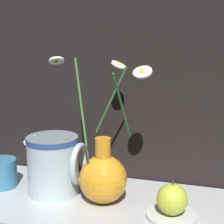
# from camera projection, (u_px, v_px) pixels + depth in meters

# --- Properties ---
(ground_plane) EXTENTS (6.00, 6.00, 0.00)m
(ground_plane) POSITION_uv_depth(u_px,v_px,m) (116.00, 208.00, 0.85)
(ground_plane) COLOR black
(shelf) EXTENTS (0.78, 0.30, 0.01)m
(shelf) POSITION_uv_depth(u_px,v_px,m) (116.00, 206.00, 0.85)
(shelf) COLOR #B2B7BC
(shelf) RESTS_ON ground_plane
(vase_with_flowers) EXTENTS (0.21, 0.17, 0.33)m
(vase_with_flowers) POSITION_uv_depth(u_px,v_px,m) (103.00, 175.00, 0.84)
(vase_with_flowers) COLOR orange
(vase_with_flowers) RESTS_ON shelf
(yellow_mug) EXTENTS (0.08, 0.07, 0.07)m
(yellow_mug) POSITION_uv_depth(u_px,v_px,m) (1.00, 173.00, 0.93)
(yellow_mug) COLOR teal
(yellow_mug) RESTS_ON shelf
(ceramic_pitcher) EXTENTS (0.15, 0.12, 0.15)m
(ceramic_pitcher) POSITION_uv_depth(u_px,v_px,m) (54.00, 163.00, 0.88)
(ceramic_pitcher) COLOR silver
(ceramic_pitcher) RESTS_ON shelf
(saucer_plate) EXTENTS (0.10, 0.10, 0.01)m
(saucer_plate) POSITION_uv_depth(u_px,v_px,m) (171.00, 216.00, 0.77)
(saucer_plate) COLOR silver
(saucer_plate) RESTS_ON shelf
(orange_fruit) EXTENTS (0.07, 0.07, 0.07)m
(orange_fruit) POSITION_uv_depth(u_px,v_px,m) (172.00, 199.00, 0.77)
(orange_fruit) COLOR #B7C638
(orange_fruit) RESTS_ON saucer_plate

